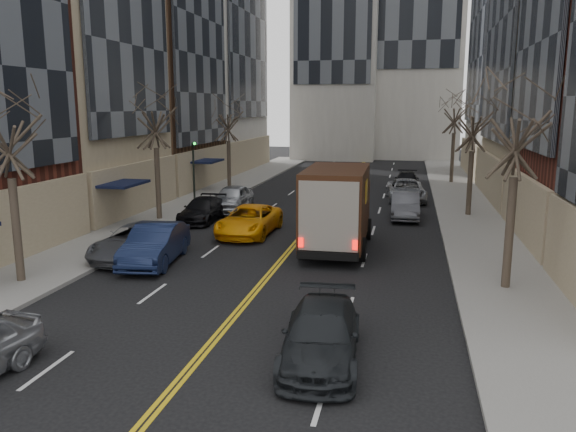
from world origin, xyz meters
name	(u,v)px	position (x,y,z in m)	size (l,w,h in m)	color
ground	(138,430)	(0.00, 0.00, 0.00)	(160.00, 160.00, 0.00)	black
sidewalk_left	(200,200)	(-9.00, 27.00, 0.07)	(4.00, 66.00, 0.15)	slate
sidewalk_right	(468,210)	(9.00, 27.00, 0.07)	(4.00, 66.00, 0.15)	slate
tree_lf_near	(6,115)	(-8.80, 8.00, 6.24)	(3.20, 3.20, 8.41)	#382D23
tree_lf_mid	(154,105)	(-8.80, 20.00, 6.60)	(3.20, 3.20, 8.91)	#382D23
tree_lf_far	(228,113)	(-8.80, 33.00, 6.02)	(3.20, 3.20, 8.12)	#382D23
tree_rt_near	(519,109)	(8.80, 11.00, 6.45)	(3.20, 3.20, 8.71)	#382D23
tree_rt_mid	(474,112)	(8.80, 25.00, 6.17)	(3.20, 3.20, 8.32)	#382D23
tree_rt_far	(455,103)	(8.80, 40.00, 6.74)	(3.20, 3.20, 9.11)	#382D23
traffic_signal	(194,169)	(-7.39, 22.00, 2.82)	(0.29, 0.26, 4.70)	black
ups_truck	(337,208)	(2.09, 15.60, 1.94)	(3.00, 7.07, 3.84)	black
observer_sedan	(321,335)	(3.18, 4.02, 0.70)	(2.31, 4.95, 1.40)	black
taxi	(249,220)	(-2.73, 17.72, 0.74)	(2.46, 5.33, 1.48)	#F49E0A
pedestrian	(320,225)	(1.13, 16.72, 0.88)	(0.64, 0.42, 1.76)	black
parked_lf_b	(155,244)	(-5.10, 11.67, 0.83)	(1.75, 5.02, 1.65)	#121B39
parked_lf_c	(136,241)	(-6.30, 12.32, 0.73)	(2.42, 5.24, 1.46)	#4B4D52
parked_lf_d	(202,210)	(-6.30, 20.40, 0.67)	(1.88, 4.61, 1.34)	black
parked_lf_e	(232,198)	(-5.60, 23.79, 0.82)	(1.93, 4.81, 1.64)	#AFB2B7
parked_rt_a	(405,206)	(5.10, 23.76, 0.76)	(1.60, 4.60, 1.51)	#4F5157
parked_rt_b	(406,190)	(5.10, 30.04, 0.75)	(2.50, 5.43, 1.51)	#ABAEB3
parked_rt_c	(407,180)	(5.10, 36.08, 0.67)	(1.87, 4.60, 1.33)	black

